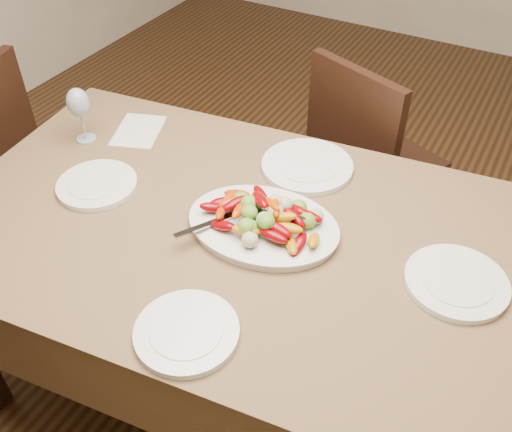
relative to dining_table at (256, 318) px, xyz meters
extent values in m
plane|color=#3A2411|center=(0.14, 0.24, -0.38)|extent=(6.00, 6.00, 0.00)
cube|color=brown|center=(0.00, 0.00, 0.00)|extent=(1.95, 1.24, 0.76)
ellipsoid|color=white|center=(0.01, 0.02, 0.39)|extent=(0.45, 0.36, 0.02)
cylinder|color=white|center=(-0.53, -0.06, 0.39)|extent=(0.25, 0.25, 0.02)
cylinder|color=white|center=(0.54, 0.08, 0.39)|extent=(0.26, 0.26, 0.02)
cylinder|color=white|center=(0.00, 0.34, 0.39)|extent=(0.29, 0.29, 0.02)
cylinder|color=white|center=(0.03, -0.39, 0.39)|extent=(0.25, 0.25, 0.02)
cube|color=silver|center=(-0.61, 0.26, 0.38)|extent=(0.21, 0.25, 0.00)
camera|label=1|loc=(0.57, -1.03, 1.47)|focal=40.00mm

